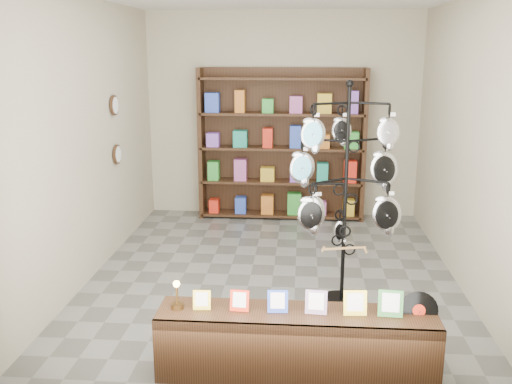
# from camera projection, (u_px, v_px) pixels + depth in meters

# --- Properties ---
(ground) EXTENTS (5.00, 5.00, 0.00)m
(ground) POSITION_uv_depth(u_px,v_px,m) (273.00, 275.00, 6.37)
(ground) COLOR slate
(ground) RESTS_ON ground
(room_envelope) EXTENTS (5.00, 5.00, 5.00)m
(room_envelope) POSITION_uv_depth(u_px,v_px,m) (274.00, 109.00, 5.92)
(room_envelope) COLOR #B5AC91
(room_envelope) RESTS_ON ground
(display_tree) EXTENTS (1.12, 1.03, 2.19)m
(display_tree) POSITION_uv_depth(u_px,v_px,m) (346.00, 179.00, 5.39)
(display_tree) COLOR black
(display_tree) RESTS_ON ground
(front_shelf) EXTENTS (2.13, 0.44, 0.75)m
(front_shelf) POSITION_uv_depth(u_px,v_px,m) (296.00, 343.00, 4.39)
(front_shelf) COLOR black
(front_shelf) RESTS_ON ground
(back_shelving) EXTENTS (2.42, 0.36, 2.20)m
(back_shelving) POSITION_uv_depth(u_px,v_px,m) (282.00, 149.00, 8.34)
(back_shelving) COLOR black
(back_shelving) RESTS_ON ground
(wall_clocks) EXTENTS (0.03, 0.24, 0.84)m
(wall_clocks) POSITION_uv_depth(u_px,v_px,m) (116.00, 130.00, 6.93)
(wall_clocks) COLOR black
(wall_clocks) RESTS_ON ground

